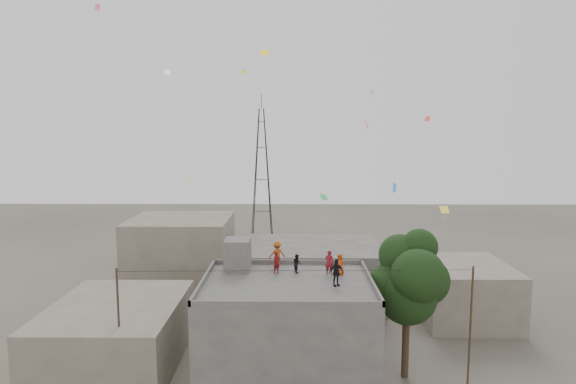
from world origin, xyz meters
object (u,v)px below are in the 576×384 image
stair_head_box (238,255)px  transmission_tower (262,173)px  person_red_adult (329,263)px  person_dark_adult (336,273)px  tree (410,280)px

stair_head_box → transmission_tower: transmission_tower is taller
stair_head_box → person_red_adult: stair_head_box is taller
person_red_adult → person_dark_adult: size_ratio=0.98×
tree → transmission_tower: 41.12m
person_dark_adult → stair_head_box: bearing=129.2°
tree → person_dark_adult: bearing=-165.6°
stair_head_box → tree: size_ratio=0.22×
person_dark_adult → person_red_adult: bearing=73.0°
tree → transmission_tower: bearing=106.1°
stair_head_box → person_dark_adult: (6.01, -3.18, -0.21)m
transmission_tower → person_red_adult: size_ratio=12.99×
stair_head_box → person_dark_adult: bearing=-27.9°
tree → transmission_tower: (-11.37, 39.40, 2.97)m
stair_head_box → transmission_tower: size_ratio=0.10×
tree → person_dark_adult: (-4.56, -1.17, 0.79)m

